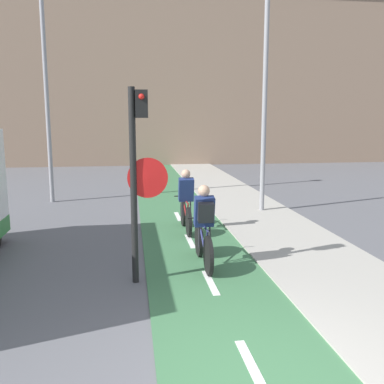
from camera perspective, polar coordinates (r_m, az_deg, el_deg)
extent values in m
cube|color=white|center=(5.22, 7.95, -21.96)|extent=(0.12, 1.10, 0.00)
cube|color=white|center=(7.40, 2.48, -11.94)|extent=(0.12, 1.10, 0.00)
cube|color=white|center=(9.73, -0.25, -6.56)|extent=(0.12, 1.10, 0.00)
cube|color=white|center=(12.13, -1.88, -3.27)|extent=(0.12, 1.10, 0.00)
cube|color=#89705B|center=(28.06, -5.70, 14.21)|extent=(60.00, 5.00, 9.91)
cylinder|color=black|center=(7.10, -7.80, 0.53)|extent=(0.11, 0.11, 3.26)
cube|color=black|center=(7.02, -6.77, 11.58)|extent=(0.20, 0.20, 0.44)
sphere|color=red|center=(6.91, -6.76, 12.52)|extent=(0.09, 0.09, 0.09)
cone|color=red|center=(7.08, -5.92, 1.87)|extent=(0.67, 0.01, 0.67)
cone|color=silver|center=(7.08, -5.93, 1.88)|extent=(0.60, 0.02, 0.60)
cylinder|color=gray|center=(14.88, -18.92, 14.03)|extent=(0.14, 0.14, 7.99)
cylinder|color=gray|center=(12.79, 9.75, 15.03)|extent=(0.14, 0.14, 7.92)
cylinder|color=black|center=(7.67, 2.20, -8.49)|extent=(0.07, 0.71, 0.71)
cylinder|color=black|center=(8.68, 0.93, -6.30)|extent=(0.07, 0.71, 0.71)
cylinder|color=navy|center=(8.31, 1.29, -5.69)|extent=(0.04, 0.68, 0.44)
cylinder|color=navy|center=(7.84, 1.89, -6.52)|extent=(0.04, 0.36, 0.47)
cylinder|color=navy|center=(8.10, 1.49, -4.48)|extent=(0.04, 0.99, 0.07)
cylinder|color=navy|center=(7.86, 1.93, -8.09)|extent=(0.04, 0.41, 0.05)
cylinder|color=black|center=(8.56, 0.93, -3.46)|extent=(0.46, 0.03, 0.03)
cube|color=navy|center=(7.92, 1.64, -2.60)|extent=(0.36, 0.31, 0.59)
sphere|color=tan|center=(7.88, 1.61, 0.16)|extent=(0.22, 0.22, 0.22)
cylinder|color=#232328|center=(7.98, 0.96, -5.85)|extent=(0.04, 0.07, 0.45)
cylinder|color=#232328|center=(8.01, 2.38, -5.79)|extent=(0.04, 0.07, 0.45)
cube|color=#28282D|center=(7.74, 1.87, -2.73)|extent=(0.28, 0.23, 0.39)
cylinder|color=black|center=(10.07, -0.44, -4.05)|extent=(0.07, 0.71, 0.71)
cylinder|color=black|center=(11.09, -1.18, -2.76)|extent=(0.07, 0.71, 0.71)
cylinder|color=maroon|center=(10.73, -0.97, -2.17)|extent=(0.04, 0.67, 0.44)
cylinder|color=maroon|center=(10.26, -0.63, -2.63)|extent=(0.04, 0.35, 0.46)
cylinder|color=maroon|center=(10.53, -0.86, -1.17)|extent=(0.04, 0.97, 0.07)
cylinder|color=maroon|center=(10.26, -0.59, -3.83)|extent=(0.04, 0.40, 0.05)
cylinder|color=black|center=(11.00, -1.18, -0.53)|extent=(0.46, 0.03, 0.03)
cube|color=navy|center=(10.36, -0.78, 0.32)|extent=(0.36, 0.31, 0.59)
sphere|color=tan|center=(10.35, -0.82, 2.43)|extent=(0.22, 0.22, 0.22)
cylinder|color=#232328|center=(10.40, -1.30, -2.17)|extent=(0.04, 0.07, 0.44)
cylinder|color=#232328|center=(10.43, -0.21, -2.14)|extent=(0.04, 0.07, 0.44)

